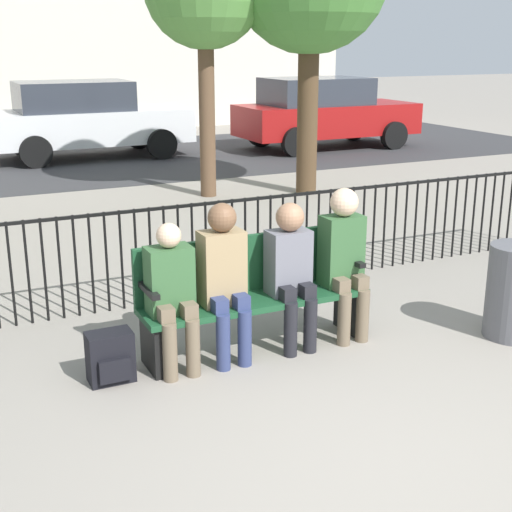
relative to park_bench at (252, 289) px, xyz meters
The scene contains 11 objects.
ground_plane 2.05m from the park_bench, 90.00° to the right, with size 80.00×80.00×0.00m, color gray.
park_bench is the anchor object (origin of this frame).
seated_person_0 0.74m from the park_bench, 169.50° to the right, with size 0.34×0.39×1.15m.
seated_person_1 0.38m from the park_bench, 156.56° to the right, with size 0.34×0.39×1.26m.
seated_person_2 0.37m from the park_bench, 24.28° to the right, with size 0.34×0.39×1.20m.
seated_person_3 0.83m from the park_bench, ahead, with size 0.34×0.39×1.28m.
backpack 1.25m from the park_bench, behind, with size 0.33×0.25×0.39m.
fence_railing 1.30m from the park_bench, 90.72° to the left, with size 9.01×0.03×0.95m.
street_surface 10.03m from the park_bench, 90.00° to the left, with size 24.00×6.00×0.01m.
parked_car_0 10.58m from the park_bench, 84.40° to the left, with size 4.20×1.94×1.62m.
parked_car_1 11.52m from the park_bench, 56.41° to the left, with size 4.20×1.94×1.62m.
Camera 1 is at (-2.31, -2.93, 2.42)m, focal length 50.00 mm.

